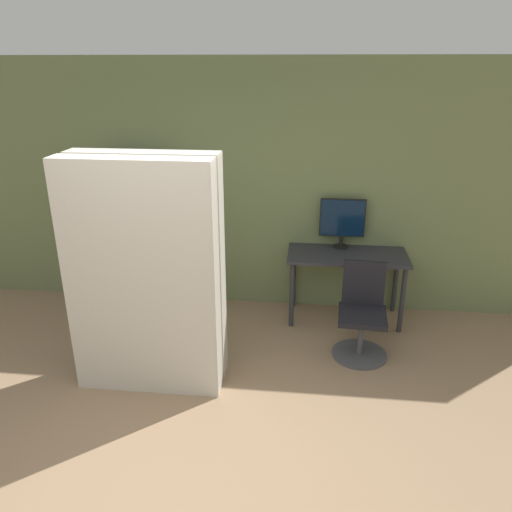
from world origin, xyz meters
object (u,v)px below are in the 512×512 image
Objects in this scene: monitor at (342,220)px; office_chair at (362,320)px; mattress_far at (153,269)px; mattress_near at (142,282)px; bookshelf at (131,236)px.

monitor is 0.60× the size of office_chair.
mattress_far reaches higher than office_chair.
mattress_near is 1.00× the size of mattress_far.
bookshelf reaches higher than monitor.
office_chair is 2.70m from bookshelf.
monitor is at bearing 0.97° from bookshelf.
bookshelf is at bearing -179.03° from monitor.
office_chair is at bearing -18.73° from bookshelf.
mattress_near is at bearing -157.98° from office_chair.
mattress_near is 0.27m from mattress_far.
mattress_near reaches higher than office_chair.
office_chair is 0.53× the size of bookshelf.
mattress_near reaches higher than bookshelf.
mattress_far is at bearing -140.42° from monitor.
bookshelf is at bearing 117.12° from mattress_far.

